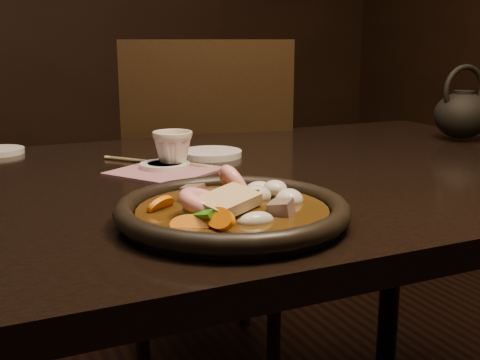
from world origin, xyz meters
name	(u,v)px	position (x,y,z in m)	size (l,w,h in m)	color
table	(211,218)	(0.00, 0.00, 0.67)	(1.60, 0.90, 0.75)	black
chair	(202,200)	(0.21, 0.60, 0.54)	(0.55, 0.55, 0.98)	black
plate	(232,212)	(-0.08, -0.27, 0.77)	(0.31, 0.31, 0.03)	black
stirfry	(234,207)	(-0.08, -0.27, 0.77)	(0.22, 0.19, 0.07)	#37220A
soy_dish	(165,166)	(-0.06, 0.08, 0.76)	(0.09, 0.09, 0.01)	white
saucer_right	(211,154)	(0.07, 0.17, 0.76)	(0.13, 0.13, 0.01)	white
tea_cup	(173,148)	(-0.04, 0.09, 0.79)	(0.07, 0.07, 0.07)	silver
chopsticks	(157,163)	(-0.05, 0.14, 0.75)	(0.16, 0.19, 0.01)	tan
napkin	(165,171)	(-0.06, 0.06, 0.75)	(0.16, 0.16, 0.00)	#9D616A
teapot	(463,113)	(0.69, 0.11, 0.82)	(0.16, 0.13, 0.17)	black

